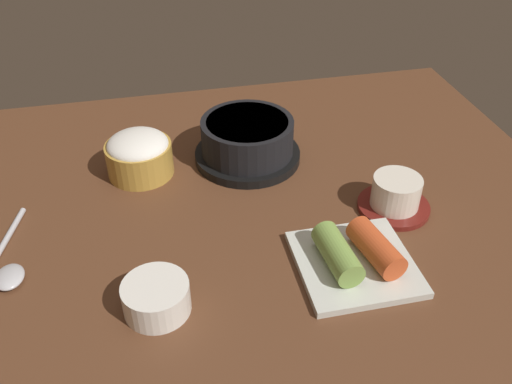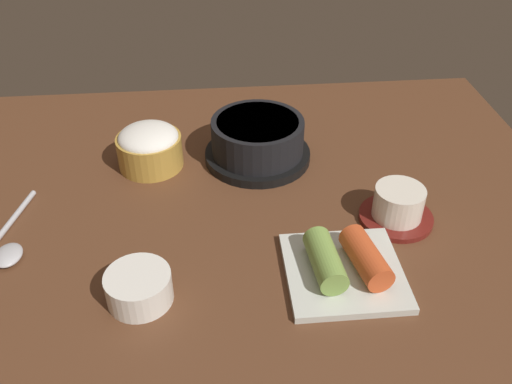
# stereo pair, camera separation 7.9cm
# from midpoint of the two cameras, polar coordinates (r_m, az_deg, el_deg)

# --- Properties ---
(dining_table) EXTENTS (1.00, 0.76, 0.02)m
(dining_table) POSITION_cam_midpoint_polar(r_m,az_deg,el_deg) (0.83, -4.39, -1.69)
(dining_table) COLOR #56331E
(dining_table) RESTS_ON ground
(stone_pot) EXTENTS (0.17, 0.17, 0.07)m
(stone_pot) POSITION_cam_midpoint_polar(r_m,az_deg,el_deg) (0.90, -3.43, 5.26)
(stone_pot) COLOR black
(stone_pot) RESTS_ON dining_table
(rice_bowl) EXTENTS (0.10, 0.10, 0.07)m
(rice_bowl) POSITION_cam_midpoint_polar(r_m,az_deg,el_deg) (0.89, -14.52, 3.75)
(rice_bowl) COLOR #B78C38
(rice_bowl) RESTS_ON dining_table
(tea_cup_with_saucer) EXTENTS (0.10, 0.10, 0.05)m
(tea_cup_with_saucer) POSITION_cam_midpoint_polar(r_m,az_deg,el_deg) (0.81, 11.53, -0.45)
(tea_cup_with_saucer) COLOR maroon
(tea_cup_with_saucer) RESTS_ON dining_table
(kimchi_plate) EXTENTS (0.15, 0.15, 0.05)m
(kimchi_plate) POSITION_cam_midpoint_polar(r_m,az_deg,el_deg) (0.71, 7.13, -6.82)
(kimchi_plate) COLOR silver
(kimchi_plate) RESTS_ON dining_table
(side_bowl_near) EXTENTS (0.08, 0.08, 0.04)m
(side_bowl_near) POSITION_cam_midpoint_polar(r_m,az_deg,el_deg) (0.67, -13.68, -10.63)
(side_bowl_near) COLOR white
(side_bowl_near) RESTS_ON dining_table
(spoon) EXTENTS (0.06, 0.17, 0.01)m
(spoon) POSITION_cam_midpoint_polar(r_m,az_deg,el_deg) (0.79, -26.94, -6.98)
(spoon) COLOR #B7B7BC
(spoon) RESTS_ON dining_table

